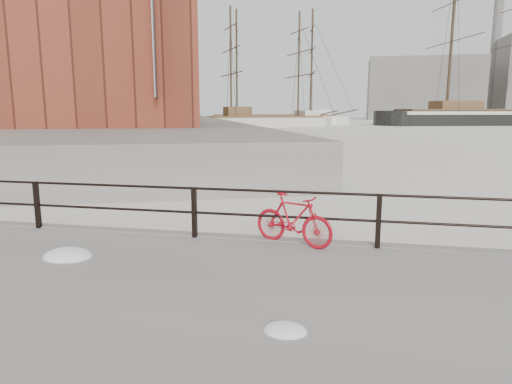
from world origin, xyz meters
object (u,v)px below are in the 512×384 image
at_px(schooner_left, 265,127).
at_px(workboat_near, 18,142).
at_px(workboat_far, 71,134).
at_px(schooner_mid, 274,125).
at_px(bicycle, 293,219).

height_order(schooner_left, workboat_near, schooner_left).
bearing_deg(workboat_far, workboat_near, -78.32).
relative_size(schooner_mid, workboat_near, 2.66).
xyz_separation_m(bicycle, workboat_far, (-32.58, 42.11, -0.84)).
bearing_deg(schooner_mid, bicycle, -91.00).
bearing_deg(workboat_far, schooner_left, 51.07).
xyz_separation_m(bicycle, schooner_left, (-13.52, 69.27, -0.84)).
bearing_deg(schooner_left, workboat_far, -156.40).
relative_size(bicycle, schooner_mid, 0.05).
bearing_deg(workboat_near, schooner_mid, 43.56).
distance_m(workboat_near, workboat_far, 14.54).
distance_m(schooner_mid, workboat_far, 43.13).
xyz_separation_m(schooner_mid, workboat_far, (-18.50, -38.97, 0.00)).
bearing_deg(bicycle, schooner_left, 124.29).
relative_size(bicycle, schooner_left, 0.06).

